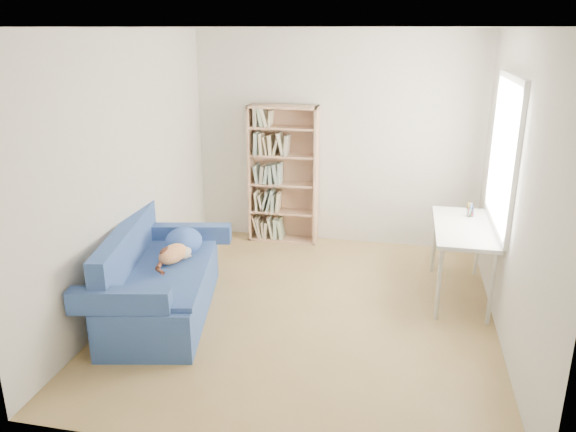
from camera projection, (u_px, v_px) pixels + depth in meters
The scene contains 6 objects.
ground at pixel (306, 311), 5.42m from camera, with size 4.00×4.00×0.00m, color olive.
room_shell at pixel (320, 144), 4.91m from camera, with size 3.54×4.04×2.62m.
sofa at pixel (160, 281), 5.30m from camera, with size 1.16×1.90×0.86m.
bookshelf at pixel (283, 180), 7.00m from camera, with size 0.86×0.27×1.72m.
desk at pixel (463, 233), 5.54m from camera, with size 0.56×1.23×0.75m.
pen_cup at pixel (470, 211), 5.78m from camera, with size 0.08×0.08×0.15m.
Camera 1 is at (0.83, -4.78, 2.59)m, focal length 35.00 mm.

